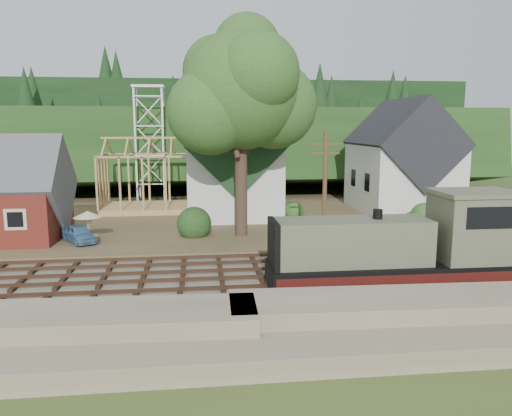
{
  "coord_description": "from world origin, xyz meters",
  "views": [
    {
      "loc": [
        -1.18,
        -26.02,
        8.36
      ],
      "look_at": [
        2.62,
        6.0,
        3.0
      ],
      "focal_mm": 35.0,
      "sensor_mm": 36.0,
      "label": 1
    }
  ],
  "objects": [
    {
      "name": "ground",
      "position": [
        0.0,
        0.0,
        0.0
      ],
      "size": [
        140.0,
        140.0,
        0.0
      ],
      "primitive_type": "plane",
      "color": "#384C1E",
      "rests_on": "ground"
    },
    {
      "name": "embankment",
      "position": [
        0.0,
        -8.5,
        0.0
      ],
      "size": [
        64.0,
        5.0,
        1.6
      ],
      "primitive_type": "cube",
      "color": "#7F7259",
      "rests_on": "ground"
    },
    {
      "name": "railroad_bed",
      "position": [
        0.0,
        0.0,
        0.08
      ],
      "size": [
        64.0,
        11.0,
        0.16
      ],
      "primitive_type": "cube",
      "color": "#726B5B",
      "rests_on": "ground"
    },
    {
      "name": "village_flat",
      "position": [
        0.0,
        18.0,
        0.15
      ],
      "size": [
        64.0,
        26.0,
        0.3
      ],
      "primitive_type": "cube",
      "color": "brown",
      "rests_on": "ground"
    },
    {
      "name": "hillside",
      "position": [
        0.0,
        42.0,
        0.0
      ],
      "size": [
        70.0,
        28.96,
        12.74
      ],
      "primitive_type": "cube",
      "rotation": [
        -0.17,
        0.0,
        0.0
      ],
      "color": "#1E3F19",
      "rests_on": "ground"
    },
    {
      "name": "ridge",
      "position": [
        0.0,
        58.0,
        0.0
      ],
      "size": [
        80.0,
        20.0,
        12.0
      ],
      "primitive_type": "cube",
      "color": "black",
      "rests_on": "ground"
    },
    {
      "name": "church",
      "position": [
        2.0,
        19.68,
        5.18
      ],
      "size": [
        8.4,
        15.17,
        13.0
      ],
      "color": "silver",
      "rests_on": "village_flat"
    },
    {
      "name": "farmhouse",
      "position": [
        18.0,
        19.0,
        4.87
      ],
      "size": [
        8.4,
        10.8,
        10.6
      ],
      "color": "silver",
      "rests_on": "village_flat"
    },
    {
      "name": "timber_frame",
      "position": [
        -6.0,
        22.0,
        3.27
      ],
      "size": [
        8.2,
        6.2,
        6.99
      ],
      "color": "tan",
      "rests_on": "village_flat"
    },
    {
      "name": "lattice_tower",
      "position": [
        -6.0,
        28.0,
        10.03
      ],
      "size": [
        3.2,
        3.2,
        12.12
      ],
      "color": "silver",
      "rests_on": "village_flat"
    },
    {
      "name": "big_tree",
      "position": [
        2.17,
        10.08,
        10.22
      ],
      "size": [
        10.9,
        8.4,
        14.7
      ],
      "color": "#38281E",
      "rests_on": "village_flat"
    },
    {
      "name": "telegraph_pole_near",
      "position": [
        7.0,
        5.2,
        4.25
      ],
      "size": [
        2.2,
        0.28,
        8.0
      ],
      "color": "#4C331E",
      "rests_on": "ground"
    },
    {
      "name": "locomotive",
      "position": [
        9.06,
        -3.0,
        2.2
      ],
      "size": [
        12.55,
        3.14,
        5.0
      ],
      "color": "black",
      "rests_on": "railroad_bed"
    },
    {
      "name": "car_blue",
      "position": [
        -9.42,
        9.11,
        0.91
      ],
      "size": [
        3.17,
        3.8,
        1.22
      ],
      "primitive_type": "imported",
      "rotation": [
        0.0,
        0.0,
        0.57
      ],
      "color": "#5A8FC1",
      "rests_on": "village_flat"
    },
    {
      "name": "car_red",
      "position": [
        19.06,
        15.84,
        0.84
      ],
      "size": [
        4.25,
        3.26,
        1.07
      ],
      "primitive_type": "imported",
      "rotation": [
        0.0,
        0.0,
        1.13
      ],
      "color": "#B11A0E",
      "rests_on": "village_flat"
    },
    {
      "name": "patio_set",
      "position": [
        -8.82,
        9.28,
        2.15
      ],
      "size": [
        1.95,
        1.95,
        2.17
      ],
      "color": "silver",
      "rests_on": "village_flat"
    }
  ]
}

